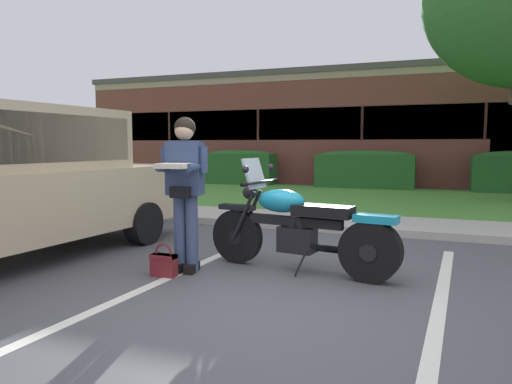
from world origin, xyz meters
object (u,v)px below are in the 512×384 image
object	(u,v)px
hedge_center_left	(365,169)
brick_building	(379,130)
hedge_left	(239,167)
rider_person	(184,181)
parked_suv_adjacent	(1,183)
handbag	(164,263)
motorcycle	(306,229)

from	to	relation	value
hedge_center_left	brick_building	world-z (taller)	brick_building
hedge_left	rider_person	bearing A→B (deg)	-69.99
rider_person	parked_suv_adjacent	distance (m)	2.32
handbag	hedge_center_left	size ratio (longest dim) A/B	0.12
parked_suv_adjacent	hedge_left	size ratio (longest dim) A/B	1.96
parked_suv_adjacent	brick_building	xyz separation A→B (m)	(2.56, 16.69, 1.09)
handbag	hedge_center_left	distance (m)	10.81
motorcycle	parked_suv_adjacent	bearing A→B (deg)	-167.06
rider_person	parked_suv_adjacent	xyz separation A→B (m)	(-2.29, -0.36, -0.05)
hedge_left	motorcycle	bearing A→B (deg)	-63.24
hedge_left	handbag	bearing A→B (deg)	-71.02
handbag	rider_person	bearing A→B (deg)	61.92
hedge_left	brick_building	world-z (taller)	brick_building
rider_person	hedge_left	xyz separation A→B (m)	(-3.84, 10.53, -0.36)
motorcycle	hedge_center_left	size ratio (longest dim) A/B	0.73
motorcycle	handbag	world-z (taller)	motorcycle
rider_person	parked_suv_adjacent	bearing A→B (deg)	-171.18
parked_suv_adjacent	brick_building	size ratio (longest dim) A/B	0.23
parked_suv_adjacent	handbag	bearing A→B (deg)	3.00
brick_building	hedge_center_left	bearing A→B (deg)	-87.74
motorcycle	hedge_left	xyz separation A→B (m)	(-5.08, 10.08, 0.16)
brick_building	parked_suv_adjacent	bearing A→B (deg)	-98.71
rider_person	hedge_left	distance (m)	11.22
rider_person	handbag	world-z (taller)	rider_person
rider_person	brick_building	xyz separation A→B (m)	(0.27, 16.34, 1.04)
parked_suv_adjacent	hedge_center_left	bearing A→B (deg)	75.64
handbag	hedge_left	distance (m)	11.41
parked_suv_adjacent	hedge_center_left	xyz separation A→B (m)	(2.79, 10.89, -0.30)
hedge_center_left	brick_building	distance (m)	5.97
rider_person	handbag	xyz separation A→B (m)	(-0.13, -0.24, -0.86)
motorcycle	rider_person	size ratio (longest dim) A/B	1.31
parked_suv_adjacent	hedge_left	xyz separation A→B (m)	(-1.55, 10.89, -0.30)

